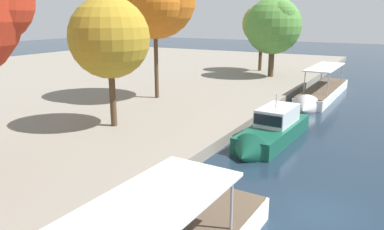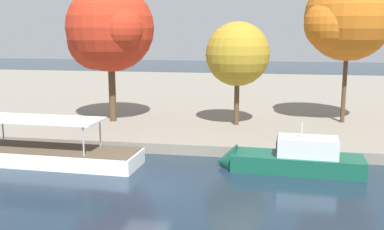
{
  "view_description": "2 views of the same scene",
  "coord_description": "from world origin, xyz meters",
  "px_view_note": "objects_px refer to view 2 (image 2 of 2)",
  "views": [
    {
      "loc": [
        -15.0,
        -2.25,
        8.14
      ],
      "look_at": [
        2.9,
        7.87,
        2.64
      ],
      "focal_mm": 34.78,
      "sensor_mm": 36.0,
      "label": 1
    },
    {
      "loc": [
        6.78,
        -22.8,
        8.59
      ],
      "look_at": [
        1.28,
        7.77,
        2.77
      ],
      "focal_mm": 41.86,
      "sensor_mm": 36.0,
      "label": 2
    }
  ],
  "objects_px": {
    "tree_0": "(237,54)",
    "tree_5": "(346,18)",
    "tour_boat_1": "(28,157)",
    "tree_4": "(108,31)",
    "motor_yacht_2": "(288,161)"
  },
  "relations": [
    {
      "from": "motor_yacht_2",
      "to": "tree_4",
      "type": "xyz_separation_m",
      "value": [
        -15.12,
        9.55,
        8.03
      ]
    },
    {
      "from": "tree_0",
      "to": "tree_5",
      "type": "distance_m",
      "value": 9.79
    },
    {
      "from": "tour_boat_1",
      "to": "tree_5",
      "type": "xyz_separation_m",
      "value": [
        21.84,
        13.75,
        9.37
      ]
    },
    {
      "from": "motor_yacht_2",
      "to": "tree_4",
      "type": "relative_size",
      "value": 0.77
    },
    {
      "from": "tour_boat_1",
      "to": "tree_5",
      "type": "relative_size",
      "value": 1.15
    },
    {
      "from": "motor_yacht_2",
      "to": "tree_0",
      "type": "bearing_deg",
      "value": -64.7
    },
    {
      "from": "tree_4",
      "to": "motor_yacht_2",
      "type": "bearing_deg",
      "value": -32.28
    },
    {
      "from": "motor_yacht_2",
      "to": "tour_boat_1",
      "type": "bearing_deg",
      "value": 6.93
    },
    {
      "from": "tour_boat_1",
      "to": "motor_yacht_2",
      "type": "bearing_deg",
      "value": -174.36
    },
    {
      "from": "tree_0",
      "to": "tree_5",
      "type": "relative_size",
      "value": 0.68
    },
    {
      "from": "motor_yacht_2",
      "to": "tree_5",
      "type": "distance_m",
      "value": 16.29
    },
    {
      "from": "tree_4",
      "to": "tree_5",
      "type": "xyz_separation_m",
      "value": [
        19.98,
        3.04,
        1.09
      ]
    },
    {
      "from": "tour_boat_1",
      "to": "tree_0",
      "type": "bearing_deg",
      "value": -137.48
    },
    {
      "from": "motor_yacht_2",
      "to": "tree_0",
      "type": "height_order",
      "value": "tree_0"
    },
    {
      "from": "tree_0",
      "to": "tree_5",
      "type": "xyz_separation_m",
      "value": [
        8.94,
        2.63,
        3.0
      ]
    }
  ]
}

